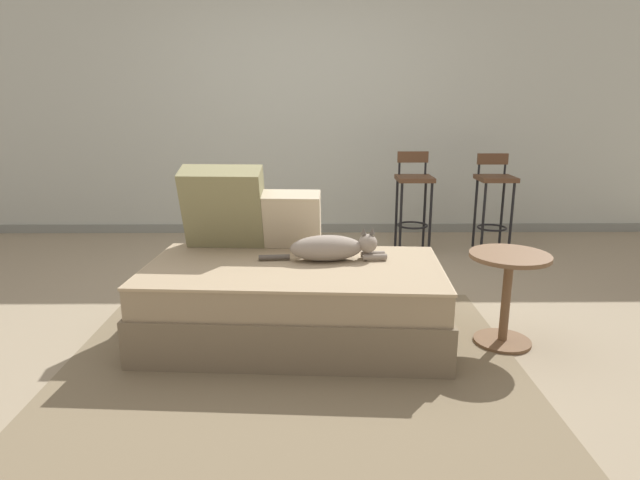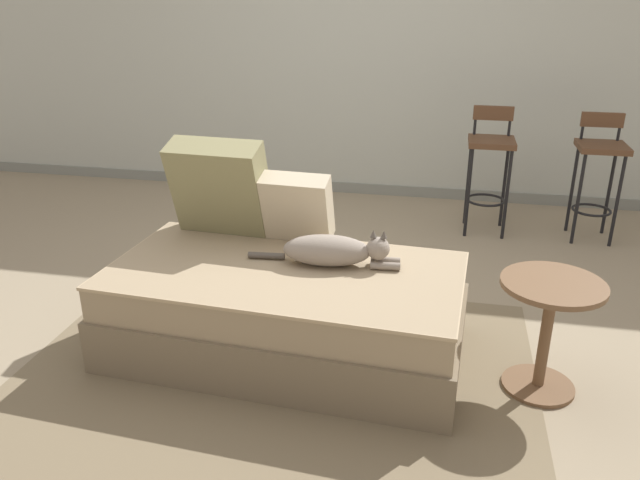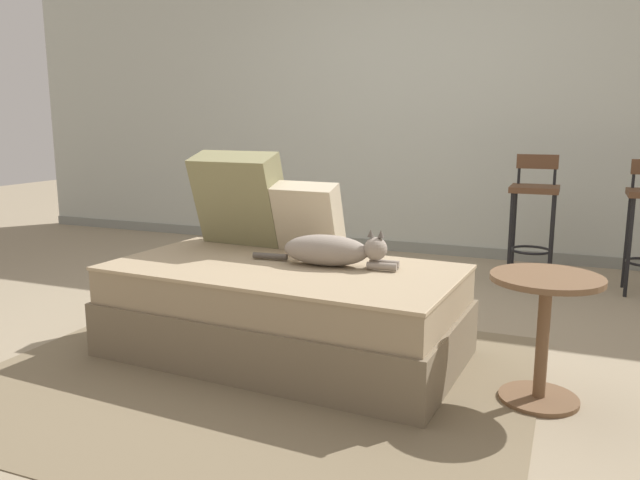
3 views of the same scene
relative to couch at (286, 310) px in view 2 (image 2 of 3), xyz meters
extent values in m
plane|color=gray|center=(0.00, 0.40, -0.23)|extent=(16.00, 16.00, 0.00)
cube|color=#B7BCB2|center=(0.00, 2.65, 1.07)|extent=(8.00, 0.10, 2.60)
cube|color=gray|center=(0.00, 2.60, -0.18)|extent=(8.00, 0.02, 0.09)
cube|color=#75664C|center=(0.00, -0.30, -0.22)|extent=(2.39, 1.99, 0.01)
cube|color=#766750|center=(0.00, 0.00, -0.09)|extent=(1.75, 1.00, 0.27)
cube|color=#9E896B|center=(0.00, 0.00, 0.13)|extent=(1.70, 0.96, 0.18)
cube|color=tan|center=(0.00, 0.00, 0.21)|extent=(1.72, 0.97, 0.02)
cube|color=#847F56|center=(-0.44, 0.38, 0.48)|extent=(0.51, 0.35, 0.52)
cube|color=beige|center=(-0.02, 0.35, 0.41)|extent=(0.36, 0.25, 0.37)
ellipsoid|color=gray|center=(0.19, 0.09, 0.29)|extent=(0.43, 0.21, 0.15)
sphere|color=gray|center=(0.43, 0.11, 0.32)|extent=(0.11, 0.11, 0.11)
cone|color=#544C44|center=(0.40, 0.11, 0.39)|extent=(0.03, 0.03, 0.04)
cone|color=#544C44|center=(0.45, 0.11, 0.39)|extent=(0.03, 0.03, 0.04)
cylinder|color=gray|center=(0.47, 0.08, 0.24)|extent=(0.14, 0.05, 0.04)
cylinder|color=gray|center=(0.46, 0.14, 0.24)|extent=(0.14, 0.05, 0.04)
cylinder|color=#544C44|center=(-0.12, 0.09, 0.24)|extent=(0.18, 0.05, 0.03)
cylinder|color=black|center=(0.89, 1.75, 0.10)|extent=(0.02, 0.02, 0.65)
cylinder|color=black|center=(1.15, 1.75, 0.10)|extent=(0.02, 0.02, 0.65)
cylinder|color=black|center=(0.89, 2.02, 0.10)|extent=(0.02, 0.02, 0.65)
cylinder|color=black|center=(1.15, 2.02, 0.10)|extent=(0.02, 0.02, 0.65)
torus|color=black|center=(1.02, 1.88, 0.01)|extent=(0.28, 0.28, 0.02)
cube|color=brown|center=(1.02, 1.88, 0.44)|extent=(0.32, 0.32, 0.04)
cylinder|color=black|center=(0.90, 2.01, 0.52)|extent=(0.02, 0.02, 0.20)
cylinder|color=black|center=(1.14, 2.01, 0.52)|extent=(0.02, 0.02, 0.20)
cube|color=brown|center=(1.02, 2.01, 0.62)|extent=(0.28, 0.03, 0.10)
cylinder|color=black|center=(1.63, 1.76, 0.10)|extent=(0.02, 0.02, 0.65)
cylinder|color=black|center=(1.88, 1.76, 0.10)|extent=(0.02, 0.02, 0.65)
cylinder|color=black|center=(1.63, 2.01, 0.10)|extent=(0.02, 0.02, 0.65)
cylinder|color=black|center=(1.88, 2.01, 0.10)|extent=(0.02, 0.02, 0.65)
torus|color=black|center=(1.75, 1.88, -0.01)|extent=(0.27, 0.27, 0.02)
cube|color=brown|center=(1.75, 1.88, 0.44)|extent=(0.32, 0.32, 0.04)
cylinder|color=black|center=(1.63, 2.01, 0.51)|extent=(0.02, 0.02, 0.18)
cylinder|color=black|center=(1.87, 2.01, 0.51)|extent=(0.02, 0.02, 0.18)
cube|color=brown|center=(1.75, 2.01, 0.60)|extent=(0.28, 0.03, 0.10)
cylinder|color=brown|center=(1.19, -0.08, 0.03)|extent=(0.05, 0.05, 0.51)
cylinder|color=brown|center=(1.19, -0.08, -0.22)|extent=(0.32, 0.32, 0.02)
cylinder|color=brown|center=(1.19, -0.08, 0.29)|extent=(0.44, 0.44, 0.02)
camera|label=1|loc=(0.12, -2.88, 1.12)|focal=30.00mm
camera|label=2|loc=(0.70, -2.59, 1.46)|focal=35.00mm
camera|label=3|loc=(1.27, -2.63, 0.91)|focal=35.00mm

